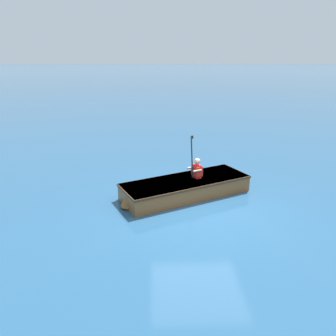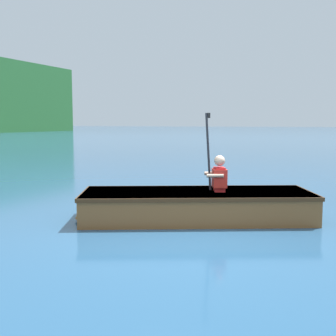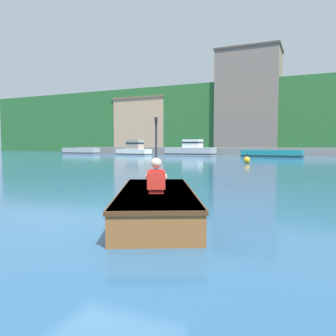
% 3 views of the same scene
% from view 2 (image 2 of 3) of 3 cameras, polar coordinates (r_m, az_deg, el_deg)
% --- Properties ---
extents(ground_plane, '(300.00, 300.00, 0.00)m').
position_cam_2_polar(ground_plane, '(5.83, 3.05, -9.19)').
color(ground_plane, navy).
extents(rowboat_foreground, '(2.70, 3.80, 0.46)m').
position_cam_2_polar(rowboat_foreground, '(6.72, 3.46, -4.85)').
color(rowboat_foreground, brown).
rests_on(rowboat_foreground, ground).
extents(person_paddler, '(0.43, 0.43, 1.24)m').
position_cam_2_polar(person_paddler, '(6.70, 6.88, -0.93)').
color(person_paddler, red).
rests_on(person_paddler, rowboat_foreground).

